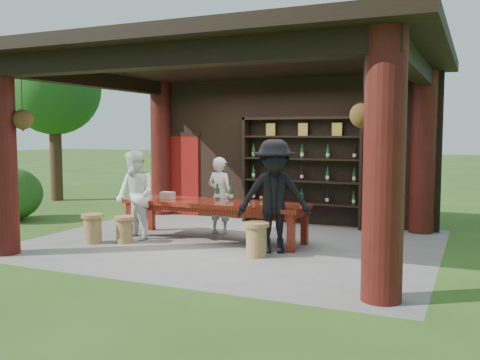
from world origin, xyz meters
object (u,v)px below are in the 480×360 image
at_px(guest_woman, 135,195).
at_px(guest_man, 274,196).
at_px(wine_shelf, 302,171).
at_px(tasting_table, 214,207).
at_px(napkin_basket, 168,195).
at_px(stool_near_right, 256,239).
at_px(stool_near_left, 124,229).
at_px(stool_far_left, 93,228).
at_px(host, 220,196).

distance_m(guest_woman, guest_man, 2.83).
relative_size(wine_shelf, tasting_table, 0.75).
relative_size(guest_man, napkin_basket, 7.49).
xyz_separation_m(wine_shelf, stool_near_right, (0.26, -3.30, -0.90)).
height_order(stool_near_left, guest_man, guest_man).
distance_m(stool_far_left, host, 2.58).
bearing_deg(tasting_table, wine_shelf, 66.99).
height_order(tasting_table, guest_woman, guest_woman).
bearing_deg(napkin_basket, wine_shelf, 50.03).
distance_m(wine_shelf, host, 2.14).
bearing_deg(stool_near_right, guest_man, 69.26).
relative_size(stool_near_left, guest_man, 0.26).
height_order(wine_shelf, stool_near_left, wine_shelf).
relative_size(stool_far_left, napkin_basket, 2.11).
relative_size(wine_shelf, napkin_basket, 10.54).
bearing_deg(guest_woman, tasting_table, 45.24).
xyz_separation_m(tasting_table, stool_near_left, (-1.42, -0.91, -0.37)).
relative_size(stool_near_left, napkin_basket, 1.93).
relative_size(stool_near_right, host, 0.36).
distance_m(stool_near_left, guest_woman, 0.69).
height_order(wine_shelf, host, wine_shelf).
xyz_separation_m(stool_far_left, guest_man, (3.37, 0.65, 0.68)).
bearing_deg(stool_far_left, stool_near_right, 4.22).
distance_m(stool_near_left, stool_near_right, 2.68).
bearing_deg(stool_far_left, stool_near_left, 26.50).
relative_size(stool_near_right, guest_man, 0.29).
bearing_deg(guest_man, wine_shelf, 75.13).
bearing_deg(wine_shelf, stool_near_left, -126.51).
relative_size(stool_near_right, stool_far_left, 1.04).
bearing_deg(host, stool_near_right, 141.19).
relative_size(wine_shelf, stool_near_right, 4.78).
distance_m(stool_near_left, host, 2.05).
distance_m(host, napkin_basket, 1.07).
height_order(tasting_table, host, host).
bearing_deg(tasting_table, stool_near_right, -36.58).
xyz_separation_m(stool_near_left, stool_far_left, (-0.53, -0.26, 0.02)).
height_order(stool_far_left, guest_man, guest_man).
xyz_separation_m(tasting_table, stool_near_right, (1.26, -0.94, -0.33)).
relative_size(wine_shelf, host, 1.74).
xyz_separation_m(stool_far_left, napkin_basket, (0.94, 1.13, 0.53)).
distance_m(stool_near_left, stool_far_left, 0.59).
bearing_deg(host, stool_near_left, 60.12).
height_order(tasting_table, guest_man, guest_man).
bearing_deg(wine_shelf, tasting_table, -113.01).
height_order(stool_far_left, host, host).
bearing_deg(guest_woman, wine_shelf, 74.02).
bearing_deg(stool_near_left, host, 51.42).
relative_size(tasting_table, guest_woman, 2.12).
xyz_separation_m(stool_near_right, guest_man, (0.16, 0.42, 0.67)).
bearing_deg(guest_man, stool_near_right, -133.80).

